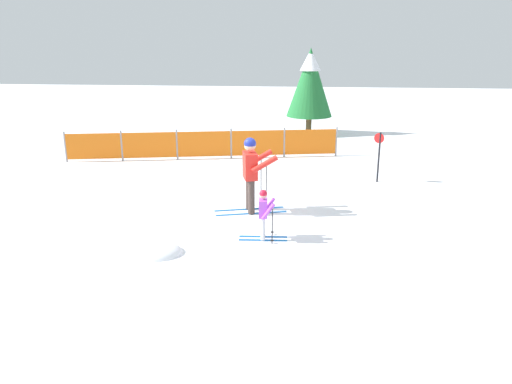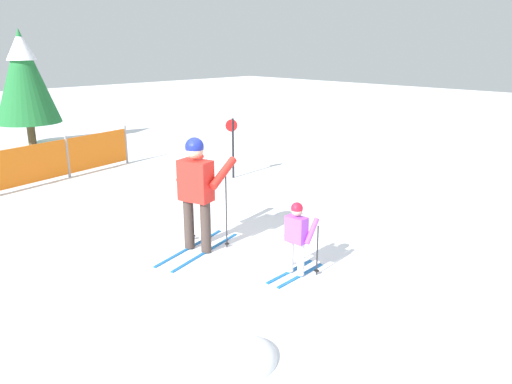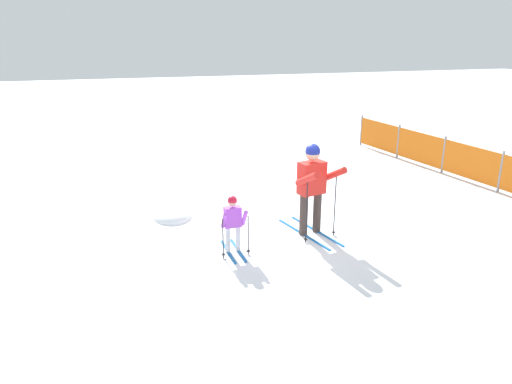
% 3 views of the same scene
% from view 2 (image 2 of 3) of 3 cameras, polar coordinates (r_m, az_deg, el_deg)
% --- Properties ---
extents(ground_plane, '(60.00, 60.00, 0.00)m').
position_cam_2_polar(ground_plane, '(7.52, -5.59, -7.29)').
color(ground_plane, white).
extents(skier_adult, '(1.68, 0.89, 1.75)m').
position_cam_2_polar(skier_adult, '(7.41, -6.76, 0.94)').
color(skier_adult, '#1966B2').
rests_on(skier_adult, ground_plane).
extents(skier_child, '(0.98, 0.51, 1.03)m').
position_cam_2_polar(skier_child, '(6.72, 4.70, -4.74)').
color(skier_child, '#1966B2').
rests_on(skier_child, ground_plane).
extents(conifer_far, '(1.87, 1.87, 3.47)m').
position_cam_2_polar(conifer_far, '(16.56, -25.01, 12.03)').
color(conifer_far, '#4C3823').
rests_on(conifer_far, ground_plane).
extents(trail_marker, '(0.26, 0.14, 1.40)m').
position_cam_2_polar(trail_marker, '(11.57, -2.70, 5.79)').
color(trail_marker, black).
rests_on(trail_marker, ground_plane).
extents(snow_mound, '(0.94, 0.80, 0.38)m').
position_cam_2_polar(snow_mound, '(5.24, -2.54, -18.88)').
color(snow_mound, white).
rests_on(snow_mound, ground_plane).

